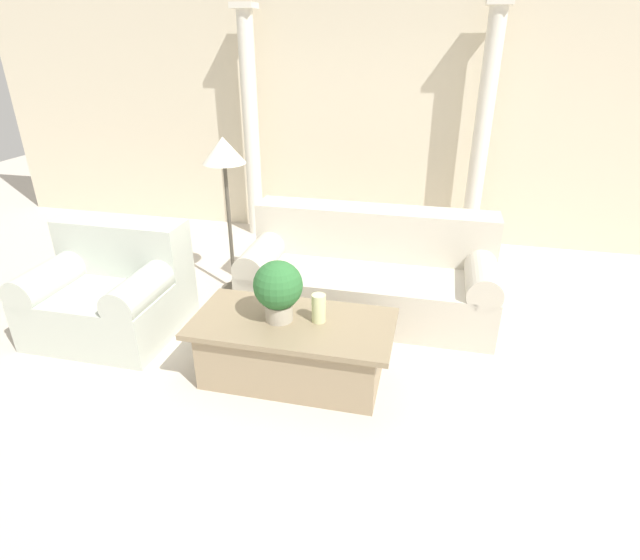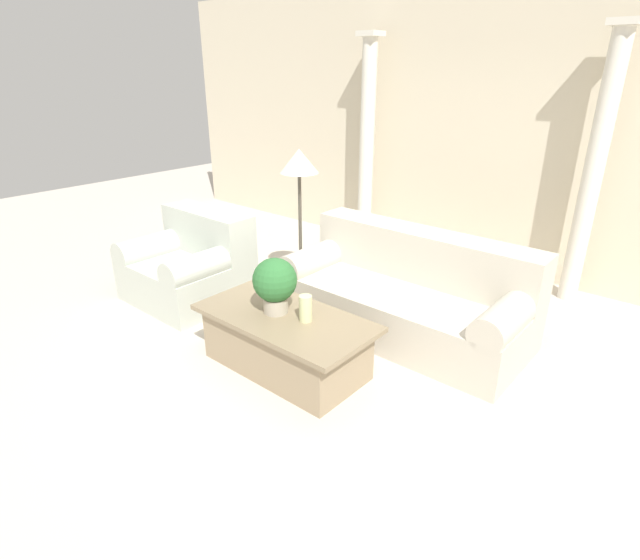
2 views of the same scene
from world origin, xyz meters
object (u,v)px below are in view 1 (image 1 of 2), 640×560
Objects in this scene: loveseat at (112,288)px; potted_plant at (278,288)px; sofa_long at (369,272)px; floor_lamp at (224,162)px; coffee_table at (293,348)px.

loveseat is 1.67m from potted_plant.
floor_lamp is (-1.35, 0.04, 0.93)m from sofa_long.
potted_plant is at bearing 179.45° from coffee_table.
potted_plant is at bearing -12.09° from loveseat.
coffee_table is 1.89m from floor_lamp.
sofa_long is at bearing 72.22° from coffee_table.
loveseat is 1.74m from coffee_table.
floor_lamp reaches higher than potted_plant.
sofa_long is 1.96× the size of loveseat.
sofa_long reaches higher than coffee_table.
potted_plant is (-0.48, -1.19, 0.37)m from sofa_long.
potted_plant is at bearing -112.00° from sofa_long.
sofa_long is 2.24m from loveseat.
loveseat is 1.47m from floor_lamp.
floor_lamp is at bearing 50.95° from loveseat.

